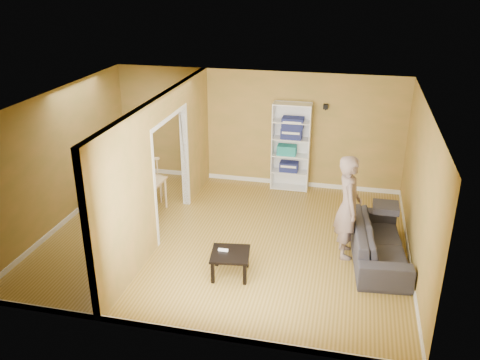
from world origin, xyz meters
name	(u,v)px	position (x,y,z in m)	size (l,w,h in m)	color
room_shell	(226,173)	(0.00, 0.00, 1.30)	(6.50, 6.50, 6.50)	#A38440
partition	(162,167)	(-1.20, 0.00, 1.30)	(0.22, 5.50, 2.60)	#B68842
wall_speaker	(326,107)	(1.50, 2.69, 1.90)	(0.10, 0.10, 0.10)	black
sofa	(379,237)	(2.70, -0.10, 0.42)	(0.94, 2.19, 0.83)	black
person	(349,198)	(2.14, -0.10, 1.07)	(0.61, 0.78, 2.14)	slate
bookshelf	(291,146)	(0.81, 2.61, 0.99)	(0.83, 0.36, 1.97)	white
paper_box_navy_a	(289,166)	(0.79, 2.56, 0.52)	(0.41, 0.27, 0.21)	#19224B
paper_box_teal	(287,150)	(0.72, 2.56, 0.91)	(0.41, 0.27, 0.21)	#0E917D
paper_box_navy_b	(292,133)	(0.81, 2.56, 1.31)	(0.45, 0.29, 0.23)	navy
paper_box_navy_c	(293,122)	(0.83, 2.56, 1.54)	(0.46, 0.30, 0.24)	navy
coffee_table	(230,256)	(0.36, -1.18, 0.35)	(0.61, 0.61, 0.41)	black
game_controller	(223,250)	(0.23, -1.14, 0.42)	(0.16, 0.04, 0.03)	white
dining_table	(135,184)	(-2.08, 0.67, 0.61)	(1.10, 0.73, 0.69)	tan
chair_left	(99,184)	(-2.90, 0.71, 0.51)	(0.47, 0.47, 1.02)	#D7BB7C
chair_near	(125,203)	(-2.01, 0.02, 0.49)	(0.45, 0.45, 0.99)	tan
chair_far	(152,177)	(-1.96, 1.27, 0.52)	(0.48, 0.48, 1.04)	#DAB870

